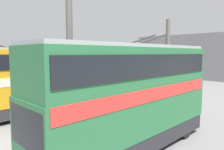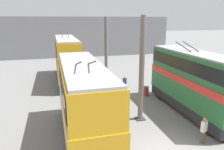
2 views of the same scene
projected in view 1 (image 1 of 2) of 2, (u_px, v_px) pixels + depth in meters
The scene contains 9 objects.
support_column_near at pixel (70, 67), 13.01m from camera, with size 0.69×0.69×7.75m.
support_column_far at pixel (167, 62), 20.66m from camera, with size 0.69×0.69×7.75m.
bus_left_near at pixel (131, 92), 10.02m from camera, with size 9.86×2.54×5.60m.
bus_right_mid at pixel (8, 79), 14.91m from camera, with size 9.64×2.54×5.59m.
bus_right_far at pixel (138, 67), 24.94m from camera, with size 10.97×2.54×5.94m.
person_by_right_row at pixel (41, 108), 14.88m from camera, with size 0.37×0.48×1.62m.
person_aisle_midway at pixel (153, 101), 17.48m from camera, with size 0.34×0.47×1.55m.
person_by_left_row at pixel (20, 147), 8.66m from camera, with size 0.40×0.48×1.69m.
oil_drum at pixel (153, 114), 14.93m from camera, with size 0.60×0.60×0.90m.
Camera 1 is at (-2.95, -10.98, 4.61)m, focal length 35.00 mm.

